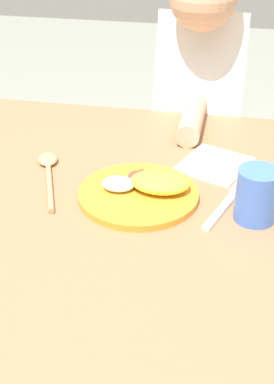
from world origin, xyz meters
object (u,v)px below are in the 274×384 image
spoon (48,169)px  person (196,158)px  fork (230,199)px  plate (143,190)px  drinking_cup (257,195)px

spoon → person: bearing=-50.2°
fork → person: bearing=30.9°
spoon → person: 0.55m
fork → spoon: bearing=103.0°
fork → person: person is taller
spoon → person: person is taller
plate → person: 0.54m
plate → drinking_cup: drinking_cup is taller
fork → spoon: (-0.36, 0.04, 0.00)m
drinking_cup → person: 0.60m
person → fork: bearing=101.7°
fork → spoon: spoon is taller
fork → drinking_cup: (0.04, -0.05, 0.04)m
plate → spoon: bearing=164.6°
plate → spoon: size_ratio=1.03×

